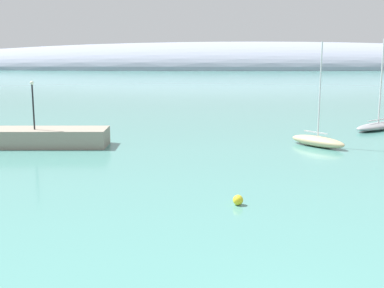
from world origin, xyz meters
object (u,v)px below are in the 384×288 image
object	(u,v)px
sailboat_sand_near_shore	(318,141)
mooring_buoy_yellow	(238,200)
sailboat_grey_mid_mooring	(378,125)
harbor_lamp_post	(33,100)

from	to	relation	value
sailboat_sand_near_shore	mooring_buoy_yellow	world-z (taller)	sailboat_sand_near_shore
sailboat_grey_mid_mooring	mooring_buoy_yellow	size ratio (longest dim) A/B	16.51
mooring_buoy_yellow	sailboat_sand_near_shore	bearing A→B (deg)	62.59
mooring_buoy_yellow	harbor_lamp_post	world-z (taller)	harbor_lamp_post
sailboat_grey_mid_mooring	mooring_buoy_yellow	bearing A→B (deg)	-160.67
sailboat_sand_near_shore	mooring_buoy_yellow	size ratio (longest dim) A/B	15.83
harbor_lamp_post	mooring_buoy_yellow	bearing A→B (deg)	-46.02
sailboat_grey_mid_mooring	sailboat_sand_near_shore	bearing A→B (deg)	-170.46
sailboat_sand_near_shore	harbor_lamp_post	xyz separation A→B (m)	(-27.78, -0.07, 4.03)
sailboat_sand_near_shore	harbor_lamp_post	world-z (taller)	sailboat_sand_near_shore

